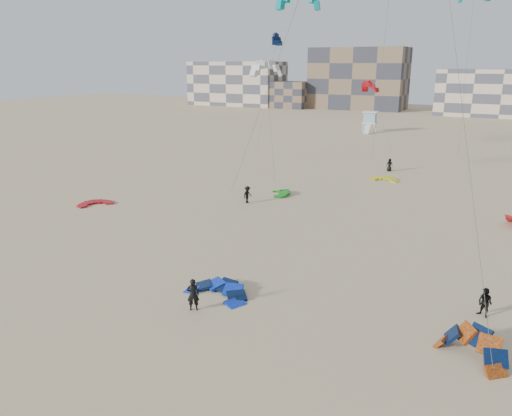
% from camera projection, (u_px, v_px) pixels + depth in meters
% --- Properties ---
extents(ground, '(320.00, 320.00, 0.00)m').
position_uv_depth(ground, '(186.00, 332.00, 26.01)').
color(ground, tan).
rests_on(ground, ground).
extents(kite_ground_blue, '(4.34, 4.54, 1.89)m').
position_uv_depth(kite_ground_blue, '(218.00, 294.00, 30.28)').
color(kite_ground_blue, blue).
rests_on(kite_ground_blue, ground).
extents(kite_ground_orange, '(4.84, 4.83, 3.56)m').
position_uv_depth(kite_ground_orange, '(470.00, 358.00, 23.76)').
color(kite_ground_orange, '#CF5615').
rests_on(kite_ground_orange, ground).
extents(kite_ground_red, '(4.51, 4.46, 0.59)m').
position_uv_depth(kite_ground_red, '(96.00, 205.00, 49.51)').
color(kite_ground_red, '#BA0802').
rests_on(kite_ground_red, ground).
extents(kite_ground_green, '(4.29, 4.21, 1.63)m').
position_uv_depth(kite_ground_green, '(280.00, 194.00, 53.37)').
color(kite_ground_green, '#148F17').
rests_on(kite_ground_green, ground).
extents(kite_ground_yellow, '(3.37, 3.55, 1.25)m').
position_uv_depth(kite_ground_yellow, '(384.00, 180.00, 59.65)').
color(kite_ground_yellow, yellow).
rests_on(kite_ground_yellow, ground).
extents(kitesurfer_main, '(0.83, 0.75, 1.91)m').
position_uv_depth(kitesurfer_main, '(193.00, 295.00, 28.11)').
color(kitesurfer_main, black).
rests_on(kitesurfer_main, ground).
extents(kitesurfer_b, '(1.03, 0.96, 1.69)m').
position_uv_depth(kitesurfer_b, '(485.00, 303.00, 27.39)').
color(kitesurfer_b, black).
rests_on(kitesurfer_b, ground).
extents(kitesurfer_c, '(0.87, 1.22, 1.71)m').
position_uv_depth(kitesurfer_c, '(247.00, 195.00, 49.88)').
color(kitesurfer_c, black).
rests_on(kitesurfer_c, ground).
extents(kitesurfer_e, '(0.94, 0.75, 1.67)m').
position_uv_depth(kitesurfer_e, '(389.00, 165.00, 64.58)').
color(kitesurfer_e, black).
rests_on(kitesurfer_e, ground).
extents(kite_fly_teal_a, '(9.68, 4.85, 18.73)m').
position_uv_depth(kite_fly_teal_a, '(299.00, 1.00, 41.65)').
color(kite_fly_teal_a, '#009A89').
rests_on(kite_fly_teal_a, ground).
extents(kite_fly_grey, '(4.83, 4.83, 13.20)m').
position_uv_depth(kite_fly_grey, '(266.00, 70.00, 53.07)').
color(kite_fly_grey, white).
rests_on(kite_fly_grey, ground).
extents(kite_fly_navy, '(3.75, 7.95, 16.65)m').
position_uv_depth(kite_fly_navy, '(277.00, 41.00, 71.10)').
color(kite_fly_navy, '#07163C').
rests_on(kite_fly_navy, ground).
extents(kite_fly_red, '(7.07, 5.35, 10.38)m').
position_uv_depth(kite_fly_red, '(370.00, 88.00, 76.48)').
color(kite_fly_red, '#BA0802').
rests_on(kite_fly_red, ground).
extents(lifeguard_tower_far, '(3.18, 5.78, 4.13)m').
position_uv_depth(lifeguard_tower_far, '(370.00, 122.00, 101.20)').
color(lifeguard_tower_far, white).
rests_on(lifeguard_tower_far, ground).
extents(condo_west_a, '(30.00, 15.00, 14.00)m').
position_uv_depth(condo_west_a, '(237.00, 83.00, 165.80)').
color(condo_west_a, beige).
rests_on(condo_west_a, ground).
extents(condo_west_b, '(28.00, 14.00, 18.00)m').
position_uv_depth(condo_west_b, '(359.00, 79.00, 151.04)').
color(condo_west_b, brown).
rests_on(condo_west_b, ground).
extents(condo_mid, '(32.00, 16.00, 12.00)m').
position_uv_depth(condo_mid, '(503.00, 93.00, 130.86)').
color(condo_mid, beige).
rests_on(condo_mid, ground).
extents(condo_fill_left, '(12.00, 10.00, 8.00)m').
position_uv_depth(condo_fill_left, '(290.00, 95.00, 156.13)').
color(condo_fill_left, brown).
rests_on(condo_fill_left, ground).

